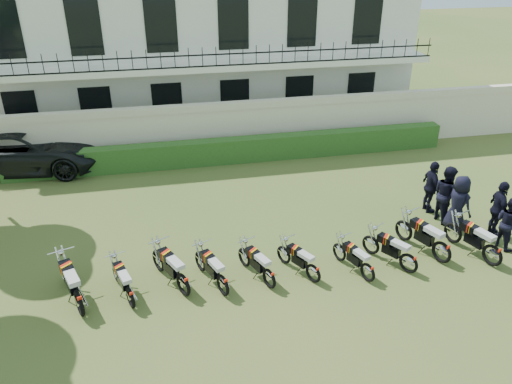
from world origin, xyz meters
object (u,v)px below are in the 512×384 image
Objects in this scene: motorcycle_1 at (130,293)px; motorcycle_8 at (443,247)px; officer_3 at (458,203)px; officer_4 at (446,194)px; motorcycle_4 at (269,274)px; motorcycle_5 at (313,269)px; motorcycle_0 at (78,298)px; officer_1 at (508,223)px; motorcycle_2 at (183,280)px; motorcycle_6 at (368,268)px; motorcycle_9 at (493,251)px; officer_2 at (499,209)px; officer_5 at (431,187)px; motorcycle_7 at (409,259)px; motorcycle_3 at (223,281)px; suv at (26,150)px.

motorcycle_8 is (8.61, 0.18, 0.07)m from motorcycle_1.
officer_4 is at bearing -12.93° from officer_3.
motorcycle_4 is 1.21m from motorcycle_5.
motorcycle_0 is 1.24× the size of officer_1.
motorcycle_2 is 1.14× the size of motorcycle_6.
officer_2 reaches higher than motorcycle_9.
motorcycle_6 is at bearing -28.52° from motorcycle_4.
motorcycle_0 reaches higher than motorcycle_1.
officer_1 is 2.07m from officer_4.
motorcycle_4 is 2.67m from motorcycle_6.
motorcycle_2 is at bearing 112.88° from officer_5.
motorcycle_0 is at bearing 163.34° from motorcycle_1.
officer_4 is (5.18, 2.34, 0.53)m from motorcycle_5.
motorcycle_6 is 5.00m from officer_2.
officer_3 is (8.67, 1.57, 0.42)m from motorcycle_2.
motorcycle_4 is 0.89× the size of officer_2.
motorcycle_7 is at bearing -31.20° from motorcycle_5.
officer_1 is (8.59, 0.56, 0.36)m from motorcycle_3.
motorcycle_5 is at bearing 90.68° from officer_3.
motorcycle_9 reaches higher than motorcycle_5.
officer_1 is at bearing -114.63° from suv.
officer_4 reaches higher than motorcycle_5.
officer_5 is at bearing 48.36° from officer_2.
motorcycle_6 is 1.26m from motorcycle_7.
motorcycle_7 reaches higher than motorcycle_6.
suv reaches higher than motorcycle_9.
officer_5 is (-0.15, 3.27, 0.40)m from motorcycle_9.
officer_1 is (9.59, 0.37, 0.32)m from motorcycle_2.
motorcycle_2 is at bearing 148.03° from motorcycle_3.
officer_5 is (9.78, 3.02, 0.46)m from motorcycle_1.
motorcycle_8 is at bearing 127.92° from officer_2.
motorcycle_6 is 0.82× the size of motorcycle_8.
motorcycle_6 is at bearing 136.63° from officer_5.
officer_5 is (7.46, 3.02, 0.44)m from motorcycle_3.
motorcycle_8 is 2.36m from officer_1.
motorcycle_0 is 1.10× the size of officer_3.
motorcycle_8 is 1.05× the size of officer_3.
motorcycle_0 is 11.37m from officer_3.
officer_2 is at bearing -19.95° from motorcycle_2.
officer_4 is at bearing -160.28° from officer_5.
officer_3 is (-0.99, 0.59, 0.00)m from officer_2.
motorcycle_0 is 11.44m from officer_4.
officer_3 reaches higher than officer_1.
motorcycle_3 is 1.15× the size of motorcycle_5.
motorcycle_4 is 7.53m from officer_2.
motorcycle_3 is (3.54, 0.05, -0.07)m from motorcycle_0.
motorcycle_9 is at bearing -28.73° from motorcycle_2.
motorcycle_2 is 2.24m from motorcycle_4.
motorcycle_3 is at bearing 159.82° from motorcycle_9.
officer_5 is at bearing -7.27° from motorcycle_2.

